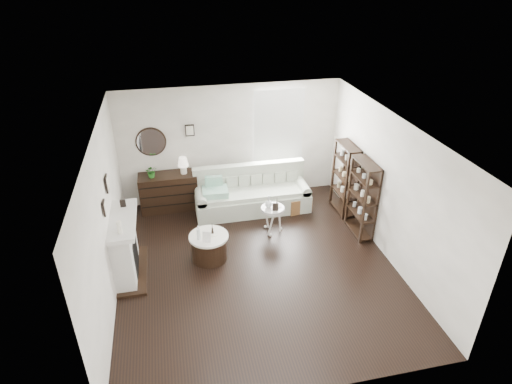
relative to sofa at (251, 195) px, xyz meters
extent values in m
plane|color=black|center=(-0.34, -2.08, -0.33)|extent=(5.50, 5.50, 0.00)
plane|color=white|center=(-0.34, -2.08, 2.37)|extent=(5.50, 5.50, 0.00)
plane|color=beige|center=(-0.34, 0.67, 1.02)|extent=(5.00, 0.00, 5.00)
plane|color=beige|center=(-0.34, -4.83, 1.02)|extent=(5.00, 0.00, 5.00)
plane|color=beige|center=(-2.84, -2.08, 1.02)|extent=(0.00, 5.50, 5.50)
plane|color=beige|center=(2.16, -2.08, 1.02)|extent=(0.00, 5.50, 5.50)
cube|color=white|center=(0.76, 0.65, 1.27)|extent=(1.00, 0.02, 1.80)
cube|color=silver|center=(0.76, 0.59, 1.27)|extent=(1.15, 0.02, 1.90)
cylinder|color=silver|center=(-2.09, 0.64, 1.22)|extent=(0.60, 0.03, 0.60)
cube|color=black|center=(-1.24, 0.64, 1.42)|extent=(0.20, 0.03, 0.26)
cube|color=silver|center=(-2.67, -1.78, 0.22)|extent=(0.34, 1.20, 1.10)
cube|color=black|center=(-2.64, -1.78, 0.07)|extent=(0.30, 0.65, 0.70)
cube|color=silver|center=(-2.62, -1.78, 0.79)|extent=(0.44, 1.35, 0.08)
cube|color=black|center=(-2.59, -1.78, -0.30)|extent=(0.50, 1.40, 0.05)
cylinder|color=white|center=(-2.62, -2.23, 0.94)|extent=(0.08, 0.08, 0.22)
cube|color=black|center=(-2.62, -1.38, 0.90)|extent=(0.10, 0.03, 0.14)
cube|color=black|center=(-2.81, -2.13, 1.27)|extent=(0.03, 0.18, 0.24)
cube|color=black|center=(-2.81, -1.48, 1.37)|extent=(0.03, 0.22, 0.28)
cube|color=black|center=(1.99, -0.53, 0.47)|extent=(0.30, 0.80, 1.60)
cylinder|color=beige|center=(1.97, -0.78, 0.19)|extent=(0.08, 0.08, 0.11)
cylinder|color=beige|center=(1.97, -0.53, 0.19)|extent=(0.08, 0.08, 0.11)
cylinder|color=beige|center=(1.97, -0.28, 0.19)|extent=(0.08, 0.08, 0.11)
cylinder|color=beige|center=(1.97, -0.78, 0.59)|extent=(0.08, 0.08, 0.11)
cylinder|color=beige|center=(1.97, -0.53, 0.59)|extent=(0.08, 0.08, 0.11)
cylinder|color=beige|center=(1.97, -0.28, 0.59)|extent=(0.08, 0.08, 0.11)
cylinder|color=beige|center=(1.97, -0.78, 0.99)|extent=(0.08, 0.08, 0.11)
cylinder|color=beige|center=(1.97, -0.53, 0.99)|extent=(0.08, 0.08, 0.11)
cylinder|color=beige|center=(1.97, -0.28, 0.99)|extent=(0.08, 0.08, 0.11)
cube|color=black|center=(1.99, -1.43, 0.47)|extent=(0.30, 0.80, 1.60)
cylinder|color=beige|center=(1.97, -1.68, 0.19)|extent=(0.08, 0.08, 0.11)
cylinder|color=beige|center=(1.97, -1.43, 0.19)|extent=(0.08, 0.08, 0.11)
cylinder|color=beige|center=(1.97, -1.18, 0.19)|extent=(0.08, 0.08, 0.11)
cylinder|color=beige|center=(1.97, -1.68, 0.59)|extent=(0.08, 0.08, 0.11)
cylinder|color=beige|center=(1.97, -1.43, 0.59)|extent=(0.08, 0.08, 0.11)
cylinder|color=beige|center=(1.97, -1.18, 0.59)|extent=(0.08, 0.08, 0.11)
cylinder|color=beige|center=(1.97, -1.68, 0.99)|extent=(0.08, 0.08, 0.11)
cylinder|color=beige|center=(1.97, -1.43, 0.99)|extent=(0.08, 0.08, 0.11)
cylinder|color=beige|center=(1.97, -1.18, 0.99)|extent=(0.08, 0.08, 0.11)
cube|color=#9FA795|center=(0.00, -0.08, -0.12)|extent=(2.55, 0.88, 0.41)
cube|color=#9FA795|center=(0.00, -0.11, 0.13)|extent=(2.21, 0.71, 0.10)
cube|color=#9FA795|center=(0.00, 0.26, 0.27)|extent=(2.55, 0.20, 0.78)
cube|color=#9FA795|center=(-1.16, -0.08, -0.07)|extent=(0.22, 0.83, 0.51)
cube|color=#9FA795|center=(1.16, -0.08, -0.07)|extent=(0.22, 0.83, 0.51)
cube|color=#258859|center=(-0.83, -0.13, 0.25)|extent=(0.57, 0.48, 0.14)
cube|color=brown|center=(1.03, -0.42, -0.15)|extent=(0.55, 0.28, 0.35)
cube|color=black|center=(-1.82, 0.39, 0.10)|extent=(1.27, 0.53, 0.85)
cube|color=black|center=(-1.82, 0.12, -0.09)|extent=(1.22, 0.01, 0.02)
cube|color=black|center=(-1.82, 0.12, 0.14)|extent=(1.22, 0.01, 0.02)
cube|color=black|center=(-1.82, 0.12, 0.37)|extent=(1.22, 0.01, 0.01)
imported|color=#20611B|center=(-2.14, 0.34, 0.66)|extent=(0.26, 0.23, 0.28)
cylinder|color=black|center=(-1.16, -1.66, -0.09)|extent=(0.68, 0.68, 0.47)
cylinder|color=white|center=(-1.16, -1.66, 0.17)|extent=(0.74, 0.74, 0.04)
cylinder|color=silver|center=(0.23, -1.04, 0.24)|extent=(0.48, 0.48, 0.03)
cylinder|color=silver|center=(0.23, -1.04, 0.20)|extent=(0.49, 0.49, 0.02)
cylinder|color=silver|center=(0.23, -1.04, -0.05)|extent=(0.04, 0.04, 0.55)
cylinder|color=silver|center=(-1.35, -1.75, 0.33)|extent=(0.07, 0.07, 0.29)
cube|color=silver|center=(-1.21, -1.85, 0.29)|extent=(0.17, 0.10, 0.20)
cube|color=black|center=(0.25, -1.17, 0.34)|extent=(0.13, 0.07, 0.16)
camera|label=1|loc=(-1.69, -8.29, 4.74)|focal=30.00mm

